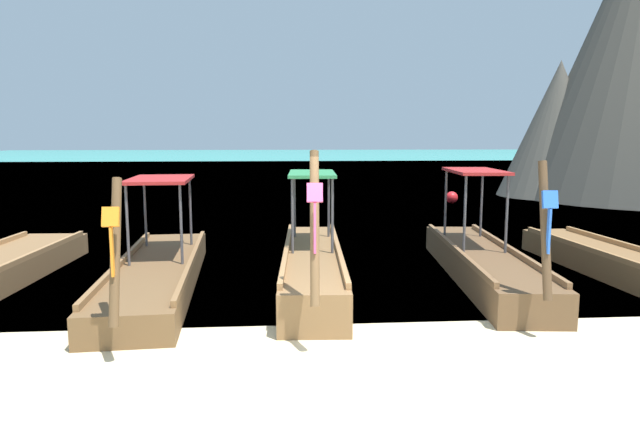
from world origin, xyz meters
name	(u,v)px	position (x,y,z in m)	size (l,w,h in m)	color
ground	(343,371)	(0.00, 0.00, 0.00)	(120.00, 120.00, 0.00)	beige
sea_water	(285,160)	(0.00, 61.66, 0.00)	(120.00, 120.00, 0.00)	#2DB29E
longtail_boat_orange_ribbon	(158,271)	(-2.98, 3.93, 0.31)	(1.74, 6.71, 2.26)	brown
longtail_boat_pink_ribbon	(312,265)	(-0.12, 3.91, 0.38)	(1.33, 6.37, 2.59)	brown
longtail_boat_blue_ribbon	(482,261)	(3.21, 4.11, 0.35)	(1.69, 6.38, 2.44)	brown
longtail_boat_green_ribbon	(627,267)	(5.97, 3.76, 0.26)	(1.35, 6.67, 2.39)	brown
mooring_buoy_near	(452,197)	(6.50, 16.42, 0.26)	(0.50, 0.50, 0.50)	red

